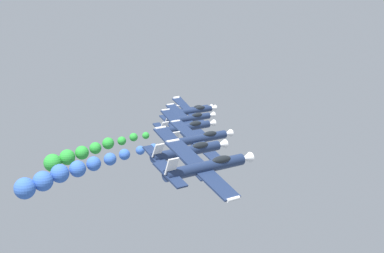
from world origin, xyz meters
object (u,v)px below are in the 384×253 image
(airplane_right_outer, at_px, (199,139))
(airplane_high_slot, at_px, (207,167))
(airplane_left_outer, at_px, (186,128))
(airplane_trailing, at_px, (188,151))
(airplane_right_inner, at_px, (189,119))
(airplane_lead, at_px, (191,110))
(airplane_left_inner, at_px, (193,111))

(airplane_right_outer, relative_size, airplane_high_slot, 1.00)
(airplane_high_slot, bearing_deg, airplane_left_outer, 144.12)
(airplane_left_outer, xyz_separation_m, airplane_trailing, (20.33, -16.05, 2.93))
(airplane_right_inner, relative_size, airplane_high_slot, 1.00)
(airplane_lead, bearing_deg, airplane_trailing, -39.55)
(airplane_lead, height_order, airplane_high_slot, airplane_high_slot)
(airplane_left_outer, height_order, airplane_right_outer, airplane_right_outer)
(airplane_right_outer, bearing_deg, airplane_trailing, -45.24)
(airplane_right_inner, bearing_deg, airplane_left_outer, -40.93)
(airplane_right_inner, xyz_separation_m, airplane_high_slot, (40.36, -30.56, 5.69))
(airplane_right_outer, distance_m, airplane_high_slot, 26.13)
(airplane_left_inner, bearing_deg, airplane_lead, 141.99)
(airplane_lead, xyz_separation_m, airplane_high_slot, (60.28, -47.35, 9.04))
(airplane_left_inner, height_order, airplane_right_outer, airplane_right_outer)
(airplane_high_slot, bearing_deg, airplane_right_outer, 141.55)
(airplane_left_outer, bearing_deg, airplane_trailing, -38.30)
(airplane_left_outer, bearing_deg, airplane_right_outer, -30.48)
(airplane_lead, height_order, airplane_left_outer, airplane_left_outer)
(airplane_trailing, xyz_separation_m, airplane_high_slot, (10.56, -6.30, 1.58))
(airplane_left_inner, height_order, airplane_right_inner, airplane_right_inner)
(airplane_high_slot, bearing_deg, airplane_left_inner, 141.82)
(airplane_lead, height_order, airplane_right_outer, airplane_right_outer)
(airplane_right_outer, bearing_deg, airplane_left_inner, 142.01)
(airplane_lead, distance_m, airplane_high_slot, 77.18)
(airplane_right_inner, relative_size, airplane_trailing, 1.00)
(airplane_right_inner, bearing_deg, airplane_trailing, -39.15)
(airplane_lead, relative_size, airplane_high_slot, 1.00)
(airplane_lead, xyz_separation_m, airplane_trailing, (49.72, -41.05, 7.46))
(airplane_left_outer, xyz_separation_m, airplane_high_slot, (30.89, -22.35, 4.52))
(airplane_trailing, bearing_deg, airplane_right_outer, 134.76)
(airplane_lead, height_order, airplane_trailing, airplane_trailing)
(airplane_trailing, height_order, airplane_high_slot, airplane_high_slot)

